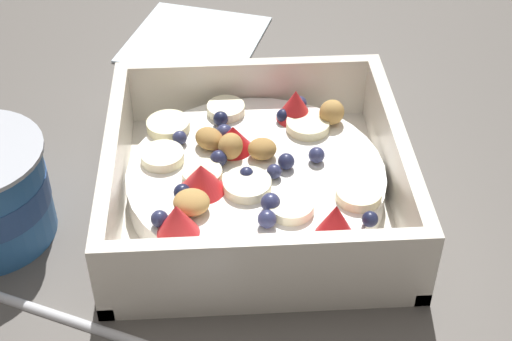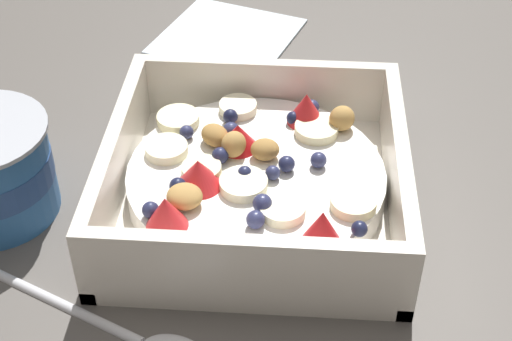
{
  "view_description": "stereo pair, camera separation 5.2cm",
  "coord_description": "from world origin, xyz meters",
  "views": [
    {
      "loc": [
        -0.41,
        0.02,
        0.36
      ],
      "look_at": [
        -0.01,
        -0.01,
        0.03
      ],
      "focal_mm": 52.85,
      "sensor_mm": 36.0,
      "label": 1
    },
    {
      "loc": [
        -0.41,
        -0.03,
        0.36
      ],
      "look_at": [
        -0.01,
        -0.01,
        0.03
      ],
      "focal_mm": 52.85,
      "sensor_mm": 36.0,
      "label": 2
    }
  ],
  "objects": [
    {
      "name": "ground_plane",
      "position": [
        0.0,
        0.0,
        0.0
      ],
      "size": [
        2.4,
        2.4,
        0.0
      ],
      "primitive_type": "plane",
      "color": "#56514C"
    },
    {
      "name": "fruit_bowl",
      "position": [
        -0.01,
        -0.01,
        0.02
      ],
      "size": [
        0.2,
        0.2,
        0.06
      ],
      "color": "white",
      "rests_on": "ground"
    },
    {
      "name": "folded_napkin",
      "position": [
        0.23,
        0.04,
        0.0
      ],
      "size": [
        0.15,
        0.15,
        0.01
      ],
      "primitive_type": "cube",
      "rotation": [
        0.0,
        0.0,
        -0.34
      ],
      "color": "silver",
      "rests_on": "ground"
    },
    {
      "name": "spoon",
      "position": [
        -0.13,
        0.05,
        0.0
      ],
      "size": [
        0.09,
        0.17,
        0.01
      ],
      "color": "silver",
      "rests_on": "ground"
    }
  ]
}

